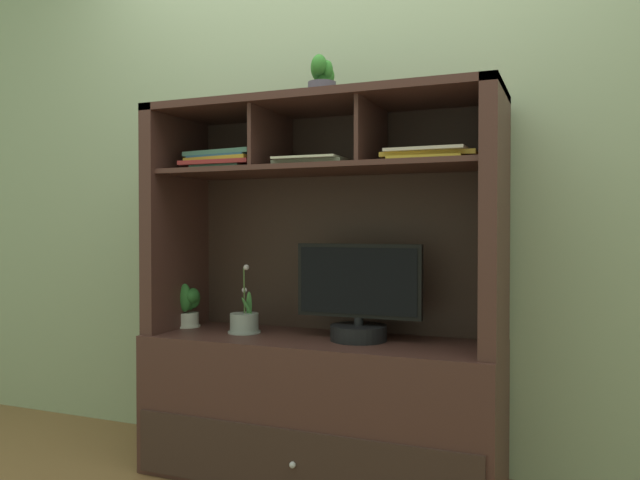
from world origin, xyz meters
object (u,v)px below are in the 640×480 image
potted_orchid (244,323)px  magazine_stack_right (429,156)px  magazine_stack_centre (317,163)px  potted_fern (188,304)px  potted_succulent (321,79)px  media_console (321,361)px  magazine_stack_left (230,161)px  tv_monitor (358,301)px

potted_orchid → magazine_stack_right: (0.78, -0.03, 0.66)m
magazine_stack_centre → magazine_stack_right: magazine_stack_right is taller
potted_fern → potted_succulent: size_ratio=1.00×
media_console → potted_orchid: size_ratio=5.27×
potted_orchid → magazine_stack_right: bearing=-2.1°
potted_fern → magazine_stack_centre: size_ratio=0.65×
magazine_stack_left → potted_succulent: potted_succulent is taller
magazine_stack_centre → media_console: bearing=70.4°
potted_orchid → tv_monitor: bearing=1.5°
potted_fern → potted_succulent: bearing=-0.6°
media_console → magazine_stack_right: (0.45, -0.05, 0.80)m
potted_orchid → magazine_stack_right: 1.02m
magazine_stack_centre → magazine_stack_right: 0.46m
magazine_stack_centre → potted_orchid: bearing=180.0°
tv_monitor → magazine_stack_right: bearing=-8.3°
potted_fern → magazine_stack_centre: bearing=-4.1°
potted_succulent → magazine_stack_left: bearing=-174.1°
potted_fern → magazine_stack_right: size_ratio=0.56×
potted_orchid → magazine_stack_left: (-0.07, -0.00, 0.67)m
tv_monitor → magazine_stack_right: (0.29, -0.04, 0.54)m
potted_orchid → potted_fern: bearing=171.6°
potted_orchid → potted_succulent: potted_succulent is taller
potted_orchid → magazine_stack_centre: (0.33, -0.00, 0.65)m
magazine_stack_left → potted_succulent: bearing=5.9°
potted_fern → magazine_stack_right: 1.25m
media_console → potted_fern: bearing=178.0°
magazine_stack_left → potted_succulent: size_ratio=1.84×
media_console → magazine_stack_right: bearing=-6.6°
media_console → potted_orchid: (-0.33, -0.02, 0.14)m
tv_monitor → potted_orchid: size_ratio=1.76×
media_console → potted_succulent: (-0.00, 0.02, 1.13)m
media_console → magazine_stack_left: bearing=-176.5°
tv_monitor → magazine_stack_centre: size_ratio=1.68×
magazine_stack_left → potted_succulent: 0.51m
potted_orchid → magazine_stack_left: magazine_stack_left is taller
potted_orchid → magazine_stack_left: 0.68m
media_console → magazine_stack_right: 0.92m
potted_fern → magazine_stack_right: bearing=-3.9°
magazine_stack_left → magazine_stack_centre: (0.39, 0.00, -0.02)m
media_console → magazine_stack_centre: (-0.01, -0.02, 0.79)m
media_console → potted_fern: 0.67m
media_console → magazine_stack_right: size_ratio=4.32×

